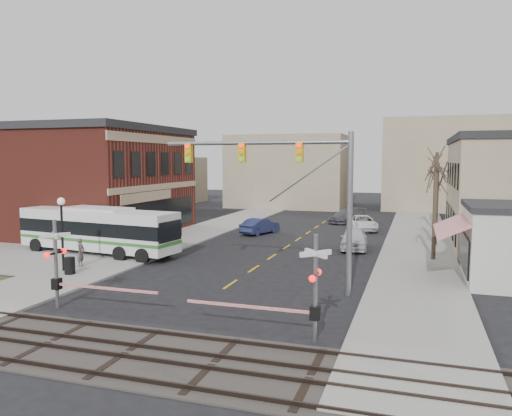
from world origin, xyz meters
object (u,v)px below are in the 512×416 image
at_px(rr_crossing_west, 64,265).
at_px(street_lamp, 62,219).
at_px(rr_crossing_east, 304,289).
at_px(traffic_signal_mast, 295,178).
at_px(trash_bin, 70,266).
at_px(car_d, 347,216).
at_px(pedestrian_near, 81,252).
at_px(car_b, 260,226).
at_px(pedestrian_far, 106,244).
at_px(car_a, 354,239).
at_px(transit_bus, 98,229).
at_px(car_c, 363,223).

bearing_deg(rr_crossing_west, street_lamp, 129.55).
bearing_deg(rr_crossing_east, traffic_signal_mast, 106.30).
bearing_deg(rr_crossing_east, trash_bin, 158.28).
relative_size(street_lamp, car_d, 0.85).
xyz_separation_m(trash_bin, pedestrian_near, (-0.69, 1.93, 0.39)).
relative_size(rr_crossing_east, trash_bin, 5.81).
xyz_separation_m(car_b, pedestrian_far, (-6.74, -13.59, 0.22)).
height_order(trash_bin, car_b, car_b).
bearing_deg(car_a, rr_crossing_west, -123.61).
height_order(transit_bus, street_lamp, street_lamp).
bearing_deg(pedestrian_far, car_b, 2.50).
height_order(trash_bin, pedestrian_far, pedestrian_far).
bearing_deg(car_a, trash_bin, -141.23).
height_order(car_a, car_c, car_a).
bearing_deg(trash_bin, transit_bus, 111.68).
bearing_deg(traffic_signal_mast, pedestrian_near, 174.96).
height_order(trash_bin, pedestrian_near, pedestrian_near).
bearing_deg(pedestrian_far, transit_bus, 85.44).
xyz_separation_m(car_b, car_d, (6.44, 10.40, 0.04)).
xyz_separation_m(rr_crossing_west, street_lamp, (-4.89, 5.92, 1.25)).
bearing_deg(car_a, transit_bus, -160.36).
height_order(rr_crossing_east, car_a, rr_crossing_east).
bearing_deg(car_d, pedestrian_near, -90.13).
height_order(rr_crossing_east, trash_bin, rr_crossing_east).
distance_m(street_lamp, car_b, 19.56).
bearing_deg(transit_bus, rr_crossing_west, -60.77).
relative_size(car_b, car_c, 0.85).
relative_size(transit_bus, pedestrian_near, 7.19).
relative_size(traffic_signal_mast, car_d, 1.92).
distance_m(rr_crossing_east, pedestrian_near, 17.59).
relative_size(trash_bin, pedestrian_far, 0.60).
xyz_separation_m(traffic_signal_mast, rr_crossing_east, (1.96, -6.69, -3.76)).
relative_size(transit_bus, rr_crossing_east, 2.23).
distance_m(rr_crossing_west, trash_bin, 6.77).
bearing_deg(pedestrian_near, car_d, -34.92).
xyz_separation_m(traffic_signal_mast, pedestrian_far, (-14.30, 4.60, -4.81)).
bearing_deg(car_c, car_a, -101.83).
bearing_deg(car_b, car_d, -102.95).
bearing_deg(car_a, car_c, 87.69).
distance_m(transit_bus, car_b, 15.11).
height_order(street_lamp, car_b, street_lamp).
bearing_deg(rr_crossing_east, rr_crossing_west, 176.59).
bearing_deg(car_c, rr_crossing_west, -123.12).
bearing_deg(rr_crossing_west, trash_bin, 126.67).
distance_m(street_lamp, pedestrian_far, 5.25).
distance_m(transit_bus, rr_crossing_east, 21.17).
relative_size(trash_bin, pedestrian_near, 0.55).
height_order(rr_crossing_west, rr_crossing_east, same).
xyz_separation_m(traffic_signal_mast, car_c, (1.00, 23.39, -5.04)).
xyz_separation_m(car_b, car_c, (8.56, 5.20, -0.01)).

